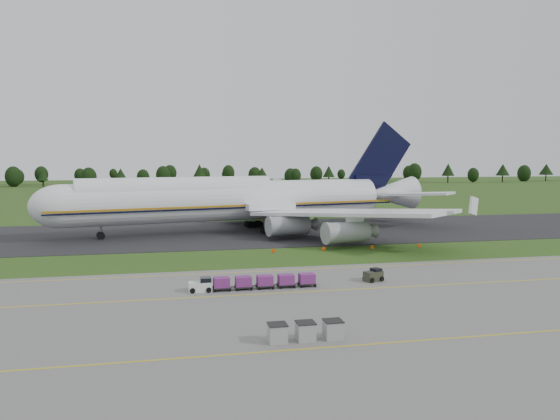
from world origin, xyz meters
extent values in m
plane|color=#2A4A16|center=(0.00, 0.00, 0.00)|extent=(600.00, 600.00, 0.00)
cube|color=slate|center=(0.00, -34.00, 0.03)|extent=(300.00, 52.00, 0.06)
cube|color=black|center=(0.00, 28.00, 0.04)|extent=(300.00, 40.00, 0.08)
cube|color=#D7BF0C|center=(0.00, -22.00, 0.07)|extent=(300.00, 0.25, 0.01)
cube|color=#D7BF0C|center=(0.00, -40.00, 0.07)|extent=(300.00, 0.20, 0.01)
cube|color=#D7BF0C|center=(0.00, -10.00, 0.07)|extent=(120.00, 0.20, 0.01)
cylinder|color=black|center=(-92.19, 222.85, 1.70)|extent=(0.70, 0.70, 3.40)
sphere|color=black|center=(-92.19, 222.85, 5.20)|extent=(8.25, 8.25, 8.25)
cylinder|color=black|center=(-77.11, 218.87, 1.63)|extent=(0.70, 0.70, 3.25)
cone|color=black|center=(-77.11, 218.87, 6.14)|extent=(5.35, 5.35, 5.78)
cylinder|color=black|center=(-54.85, 221.03, 1.52)|extent=(0.70, 0.70, 3.03)
sphere|color=black|center=(-54.85, 221.03, 4.63)|extent=(8.12, 8.12, 8.12)
cylinder|color=black|center=(-38.35, 216.30, 1.70)|extent=(0.70, 0.70, 3.39)
cone|color=black|center=(-38.35, 216.30, 6.41)|extent=(6.89, 6.89, 6.03)
cylinder|color=black|center=(-16.57, 221.58, 1.81)|extent=(0.70, 0.70, 3.62)
sphere|color=black|center=(-16.57, 221.58, 5.53)|extent=(7.67, 7.67, 7.67)
cylinder|color=black|center=(2.58, 213.40, 2.08)|extent=(0.70, 0.70, 4.16)
cone|color=black|center=(2.58, 213.40, 7.86)|extent=(7.48, 7.48, 7.40)
cylinder|color=black|center=(18.81, 220.19, 2.12)|extent=(0.70, 0.70, 4.24)
sphere|color=black|center=(18.81, 220.19, 6.47)|extent=(6.83, 6.83, 6.83)
cylinder|color=black|center=(36.64, 214.60, 1.73)|extent=(0.70, 0.70, 3.46)
cone|color=black|center=(36.64, 214.60, 6.54)|extent=(7.53, 7.53, 6.16)
cylinder|color=black|center=(56.44, 217.81, 1.62)|extent=(0.70, 0.70, 3.24)
sphere|color=black|center=(56.44, 217.81, 4.95)|extent=(6.14, 6.14, 6.14)
cylinder|color=black|center=(76.82, 221.07, 1.88)|extent=(0.70, 0.70, 3.75)
cone|color=black|center=(76.82, 221.07, 7.09)|extent=(6.91, 6.91, 6.67)
cylinder|color=black|center=(91.75, 212.76, 1.62)|extent=(0.70, 0.70, 3.23)
sphere|color=black|center=(91.75, 212.76, 4.94)|extent=(6.79, 6.79, 6.79)
cylinder|color=black|center=(108.89, 223.63, 1.48)|extent=(0.70, 0.70, 2.96)
cone|color=black|center=(108.89, 223.63, 5.59)|extent=(7.06, 7.06, 5.26)
cylinder|color=black|center=(132.50, 226.11, 2.00)|extent=(0.70, 0.70, 3.99)
sphere|color=black|center=(132.50, 226.11, 6.10)|extent=(8.46, 8.46, 8.46)
cylinder|color=black|center=(149.04, 215.93, 2.07)|extent=(0.70, 0.70, 4.15)
cone|color=black|center=(149.04, 215.93, 7.84)|extent=(7.52, 7.52, 7.38)
cylinder|color=black|center=(167.20, 218.62, 1.49)|extent=(0.70, 0.70, 2.98)
sphere|color=black|center=(167.20, 218.62, 4.56)|extent=(6.68, 6.68, 6.68)
cylinder|color=black|center=(185.77, 216.67, 2.02)|extent=(0.70, 0.70, 4.03)
cone|color=black|center=(185.77, 216.67, 7.61)|extent=(8.11, 8.11, 7.17)
cylinder|color=black|center=(206.38, 224.81, 1.63)|extent=(0.70, 0.70, 3.26)
sphere|color=black|center=(206.38, 224.81, 4.98)|extent=(8.18, 8.18, 8.18)
cylinder|color=black|center=(222.94, 225.87, 1.98)|extent=(0.70, 0.70, 3.96)
cone|color=black|center=(222.94, 225.87, 7.48)|extent=(8.71, 8.71, 7.04)
cylinder|color=white|center=(-2.04, 29.40, 6.44)|extent=(64.70, 20.10, 7.99)
cylinder|color=white|center=(-12.93, 27.29, 8.32)|extent=(38.22, 13.30, 6.23)
sphere|color=white|center=(-33.63, 23.27, 6.44)|extent=(7.99, 7.99, 7.99)
cone|color=white|center=(35.54, 36.69, 6.99)|extent=(13.43, 9.78, 7.59)
cube|color=orange|center=(-1.27, 25.46, 5.77)|extent=(69.73, 13.59, 0.39)
cube|color=white|center=(16.65, 11.44, 5.44)|extent=(31.56, 36.81, 0.61)
cube|color=white|center=(8.58, 53.05, 5.44)|extent=(20.49, 39.31, 0.61)
cylinder|color=gray|center=(7.10, 16.93, 2.66)|extent=(8.30, 4.97, 3.55)
cylinder|color=gray|center=(14.68, 5.97, 2.66)|extent=(8.30, 4.97, 3.55)
cylinder|color=gray|center=(1.78, 44.38, 2.66)|extent=(8.30, 4.97, 3.55)
cylinder|color=gray|center=(4.70, 57.38, 2.66)|extent=(8.30, 4.97, 3.55)
cube|color=black|center=(32.84, 36.17, 14.46)|extent=(16.00, 3.68, 17.82)
cube|color=white|center=(38.76, 28.84, 7.32)|extent=(14.30, 14.71, 0.50)
cube|color=white|center=(35.59, 45.18, 7.32)|extent=(10.87, 15.65, 0.50)
cylinder|color=slate|center=(-27.09, 24.54, 1.22)|extent=(0.40, 0.40, 2.44)
cylinder|color=black|center=(-27.09, 24.54, 0.72)|extent=(1.61, 1.26, 1.44)
cylinder|color=slate|center=(5.45, 25.77, 1.22)|extent=(0.40, 0.40, 2.44)
cylinder|color=black|center=(5.45, 25.77, 0.72)|extent=(1.61, 1.26, 1.44)
cylinder|color=slate|center=(3.55, 35.57, 1.22)|extent=(0.40, 0.40, 2.44)
cylinder|color=black|center=(3.55, 35.57, 0.72)|extent=(1.61, 1.26, 1.44)
cube|color=silver|center=(-11.32, -19.44, 0.62)|extent=(2.63, 1.42, 1.11)
cylinder|color=black|center=(-12.23, -20.15, 0.36)|extent=(0.61, 0.22, 0.61)
cube|color=black|center=(-8.90, -19.44, 0.41)|extent=(2.02, 1.52, 0.12)
cube|color=#682469|center=(-8.90, -19.44, 1.02)|extent=(1.82, 1.42, 1.11)
cylinder|color=black|center=(-9.71, -20.15, 0.23)|extent=(0.34, 0.15, 0.34)
cube|color=black|center=(-6.37, -19.44, 0.41)|extent=(2.02, 1.52, 0.12)
cube|color=#682469|center=(-6.37, -19.44, 1.02)|extent=(1.82, 1.42, 1.11)
cylinder|color=black|center=(-7.18, -20.15, 0.23)|extent=(0.34, 0.15, 0.34)
cube|color=black|center=(-3.84, -19.44, 0.41)|extent=(2.02, 1.52, 0.12)
cube|color=#682469|center=(-3.84, -19.44, 1.02)|extent=(1.82, 1.42, 1.11)
cylinder|color=black|center=(-4.65, -20.15, 0.23)|extent=(0.34, 0.15, 0.34)
cube|color=black|center=(-1.31, -19.44, 0.41)|extent=(2.02, 1.52, 0.12)
cube|color=#682469|center=(-1.31, -19.44, 1.02)|extent=(1.82, 1.42, 1.11)
cylinder|color=black|center=(-2.12, -20.15, 0.23)|extent=(0.34, 0.15, 0.34)
cube|color=black|center=(1.21, -19.44, 0.41)|extent=(2.02, 1.52, 0.12)
cube|color=#682469|center=(1.21, -19.44, 1.02)|extent=(1.82, 1.42, 1.11)
cylinder|color=black|center=(0.41, -20.15, 0.23)|extent=(0.34, 0.15, 0.34)
cylinder|color=black|center=(-11.32, -19.44, 0.36)|extent=(0.61, 0.22, 0.61)
cube|color=#2F3223|center=(9.94, -18.49, 0.67)|extent=(2.55, 2.01, 1.23)
cylinder|color=black|center=(9.16, -19.16, 0.37)|extent=(0.63, 0.22, 0.63)
cylinder|color=black|center=(10.73, -17.82, 0.37)|extent=(0.63, 0.22, 0.63)
cube|color=#969696|center=(-6.12, -37.98, 0.81)|extent=(1.49, 1.49, 1.49)
cube|color=black|center=(-6.12, -37.98, 1.59)|extent=(1.58, 1.58, 0.07)
cube|color=#969696|center=(-3.72, -37.98, 0.81)|extent=(1.49, 1.49, 1.49)
cube|color=black|center=(-3.72, -37.98, 1.59)|extent=(1.58, 1.58, 0.07)
cube|color=#969696|center=(-1.32, -37.98, 0.81)|extent=(1.49, 1.49, 1.49)
cube|color=black|center=(-1.32, -37.98, 1.59)|extent=(1.58, 1.58, 0.07)
cube|color=#E44707|center=(1.79, 4.15, 0.30)|extent=(0.50, 0.12, 0.60)
cube|color=black|center=(1.79, 4.15, 0.02)|extent=(0.30, 0.30, 0.04)
cube|color=#E44707|center=(10.24, 4.15, 0.30)|extent=(0.50, 0.12, 0.60)
cube|color=black|center=(10.24, 4.15, 0.02)|extent=(0.30, 0.30, 0.04)
cube|color=#E44707|center=(18.68, 4.15, 0.30)|extent=(0.50, 0.12, 0.60)
cube|color=black|center=(18.68, 4.15, 0.02)|extent=(0.30, 0.30, 0.04)
cube|color=#E44707|center=(27.13, 4.15, 0.30)|extent=(0.50, 0.12, 0.60)
cube|color=black|center=(27.13, 4.15, 0.02)|extent=(0.30, 0.30, 0.04)
camera|label=1|loc=(-14.87, -80.98, 15.36)|focal=35.00mm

